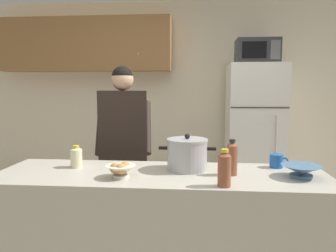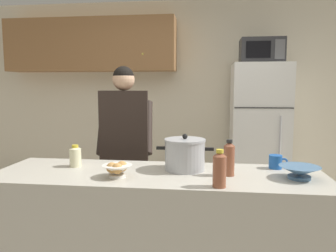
{
  "view_description": "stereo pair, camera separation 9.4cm",
  "coord_description": "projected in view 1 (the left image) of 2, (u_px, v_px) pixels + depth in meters",
  "views": [
    {
      "loc": [
        0.24,
        -2.11,
        1.49
      ],
      "look_at": [
        0.0,
        0.55,
        1.17
      ],
      "focal_mm": 35.06,
      "sensor_mm": 36.0,
      "label": 1
    },
    {
      "loc": [
        0.33,
        -2.1,
        1.49
      ],
      "look_at": [
        0.0,
        0.55,
        1.17
      ],
      "focal_mm": 35.06,
      "sensor_mm": 36.0,
      "label": 2
    }
  ],
  "objects": [
    {
      "name": "bread_bowl",
      "position": [
        121.0,
        170.0,
        2.06
      ],
      "size": [
        0.19,
        0.19,
        0.1
      ],
      "color": "white",
      "rests_on": "kitchen_island"
    },
    {
      "name": "microwave",
      "position": [
        257.0,
        51.0,
        3.79
      ],
      "size": [
        0.48,
        0.37,
        0.28
      ],
      "color": "#2D2D30",
      "rests_on": "refrigerator"
    },
    {
      "name": "coffee_mug",
      "position": [
        277.0,
        161.0,
        2.32
      ],
      "size": [
        0.13,
        0.09,
        0.1
      ],
      "color": "#1E59B2",
      "rests_on": "kitchen_island"
    },
    {
      "name": "back_wall_unit",
      "position": [
        160.0,
        90.0,
        4.36
      ],
      "size": [
        6.0,
        0.48,
        2.6
      ],
      "color": "beige",
      "rests_on": "ground"
    },
    {
      "name": "bottle_near_edge",
      "position": [
        232.0,
        158.0,
        2.12
      ],
      "size": [
        0.07,
        0.07,
        0.24
      ],
      "color": "brown",
      "rests_on": "kitchen_island"
    },
    {
      "name": "bottle_far_corner",
      "position": [
        76.0,
        157.0,
        2.32
      ],
      "size": [
        0.08,
        0.08,
        0.16
      ],
      "color": "beige",
      "rests_on": "kitchen_island"
    },
    {
      "name": "kitchen_island",
      "position": [
        161.0,
        239.0,
        2.23
      ],
      "size": [
        2.2,
        0.68,
        0.92
      ],
      "primitive_type": "cube",
      "color": "#BCB7A8",
      "rests_on": "ground"
    },
    {
      "name": "bottle_mid_counter",
      "position": [
        224.0,
        168.0,
        1.87
      ],
      "size": [
        0.08,
        0.08,
        0.22
      ],
      "color": "brown",
      "rests_on": "kitchen_island"
    },
    {
      "name": "empty_bowl",
      "position": [
        301.0,
        170.0,
        2.06
      ],
      "size": [
        0.25,
        0.25,
        0.08
      ],
      "color": "#4C7299",
      "rests_on": "kitchen_island"
    },
    {
      "name": "refrigerator",
      "position": [
        254.0,
        138.0,
        3.93
      ],
      "size": [
        0.64,
        0.68,
        1.76
      ],
      "color": "white",
      "rests_on": "ground"
    },
    {
      "name": "cooking_pot",
      "position": [
        187.0,
        154.0,
        2.25
      ],
      "size": [
        0.39,
        0.28,
        0.25
      ],
      "color": "#ADAFB5",
      "rests_on": "kitchen_island"
    },
    {
      "name": "person_near_pot",
      "position": [
        123.0,
        136.0,
        2.96
      ],
      "size": [
        0.56,
        0.48,
        1.67
      ],
      "color": "#726656",
      "rests_on": "ground"
    }
  ]
}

